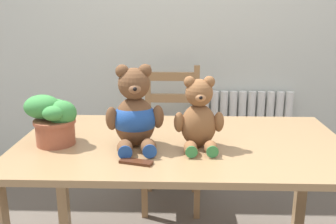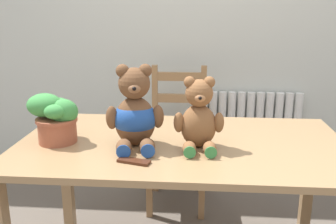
{
  "view_description": "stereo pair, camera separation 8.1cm",
  "coord_description": "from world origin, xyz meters",
  "px_view_note": "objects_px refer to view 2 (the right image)",
  "views": [
    {
      "loc": [
        -0.01,
        -1.25,
        1.36
      ],
      "look_at": [
        -0.06,
        0.38,
        0.91
      ],
      "focal_mm": 40.0,
      "sensor_mm": 36.0,
      "label": 1
    },
    {
      "loc": [
        0.07,
        -1.24,
        1.36
      ],
      "look_at": [
        -0.06,
        0.38,
        0.91
      ],
      "focal_mm": 40.0,
      "sensor_mm": 36.0,
      "label": 2
    }
  ],
  "objects_px": {
    "potted_plant": "(56,117)",
    "chocolate_bar": "(134,161)",
    "wooden_chair_behind": "(178,140)",
    "teddy_bear_left": "(135,114)",
    "teddy_bear_right": "(199,118)"
  },
  "relations": [
    {
      "from": "teddy_bear_left",
      "to": "chocolate_bar",
      "type": "xyz_separation_m",
      "value": [
        0.03,
        -0.2,
        -0.14
      ]
    },
    {
      "from": "wooden_chair_behind",
      "to": "chocolate_bar",
      "type": "xyz_separation_m",
      "value": [
        -0.12,
        -1.07,
        0.29
      ]
    },
    {
      "from": "teddy_bear_left",
      "to": "wooden_chair_behind",
      "type": "bearing_deg",
      "value": -109.32
    },
    {
      "from": "potted_plant",
      "to": "chocolate_bar",
      "type": "relative_size",
      "value": 1.77
    },
    {
      "from": "teddy_bear_left",
      "to": "chocolate_bar",
      "type": "distance_m",
      "value": 0.25
    },
    {
      "from": "potted_plant",
      "to": "chocolate_bar",
      "type": "bearing_deg",
      "value": -28.67
    },
    {
      "from": "wooden_chair_behind",
      "to": "teddy_bear_right",
      "type": "height_order",
      "value": "teddy_bear_right"
    },
    {
      "from": "teddy_bear_left",
      "to": "potted_plant",
      "type": "bearing_deg",
      "value": -12.61
    },
    {
      "from": "teddy_bear_right",
      "to": "wooden_chair_behind",
      "type": "bearing_deg",
      "value": -84.38
    },
    {
      "from": "wooden_chair_behind",
      "to": "teddy_bear_left",
      "type": "xyz_separation_m",
      "value": [
        -0.15,
        -0.86,
        0.43
      ]
    },
    {
      "from": "teddy_bear_left",
      "to": "potted_plant",
      "type": "relative_size",
      "value": 1.56
    },
    {
      "from": "wooden_chair_behind",
      "to": "teddy_bear_left",
      "type": "relative_size",
      "value": 2.58
    },
    {
      "from": "wooden_chair_behind",
      "to": "chocolate_bar",
      "type": "bearing_deg",
      "value": 83.42
    },
    {
      "from": "teddy_bear_left",
      "to": "potted_plant",
      "type": "distance_m",
      "value": 0.38
    },
    {
      "from": "teddy_bear_right",
      "to": "potted_plant",
      "type": "height_order",
      "value": "teddy_bear_right"
    }
  ]
}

